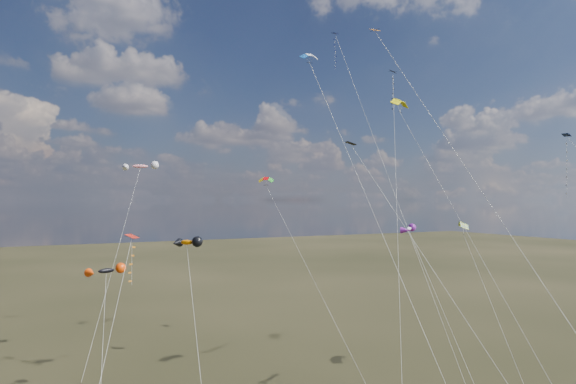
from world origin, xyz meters
name	(u,v)px	position (x,y,z in m)	size (l,w,h in m)	color
diamond_black_high	(393,105)	(20.48, 27.42, 30.92)	(17.34, 22.97, 36.14)	black
diamond_navy_tall	(343,70)	(14.61, 30.66, 35.65)	(4.05, 28.73, 41.52)	#090E54
diamond_black_mid	(409,232)	(1.91, 2.18, 15.85)	(3.67, 20.46, 23.05)	black
diamond_red_low	(130,267)	(-15.13, 17.83, 12.51)	(5.53, 9.50, 15.28)	red
diamond_orange_center	(464,164)	(3.93, -1.18, 20.65)	(4.45, 23.45, 32.36)	orange
parafoil_yellow	(400,101)	(13.27, 17.08, 28.98)	(3.15, 22.25, 29.78)	#CCC306
parafoil_blue_white	(311,58)	(3.70, 20.00, 33.31)	(3.00, 26.98, 34.20)	blue
parafoil_striped	(464,223)	(20.24, 14.88, 15.65)	(5.25, 13.25, 16.37)	#FFE809
parafoil_tricolor	(267,180)	(2.31, 28.22, 20.57)	(5.66, 14.84, 21.24)	#E1B806
novelty_black_orange	(106,271)	(-16.17, 24.72, 11.39)	(3.47, 8.16, 12.00)	black
novelty_orange_black	(187,243)	(-10.06, 18.39, 14.33)	(2.88, 13.08, 14.93)	orange
novelty_white_purple	(409,229)	(10.67, 12.60, 15.31)	(2.69, 11.03, 15.81)	silver
novelty_redwhite_stripe	(140,167)	(-10.69, 37.34, 22.31)	(9.52, 10.68, 22.96)	red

